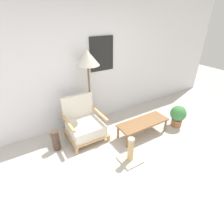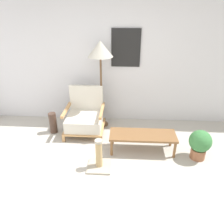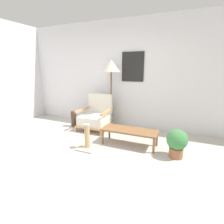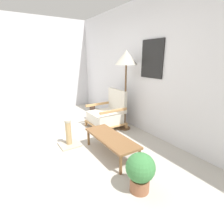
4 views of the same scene
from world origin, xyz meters
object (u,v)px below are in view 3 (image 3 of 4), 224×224
at_px(floor_lamp, 111,68).
at_px(scratching_post, 87,141).
at_px(potted_plant, 177,142).
at_px(vase, 74,119).
at_px(armchair, 96,117).
at_px(coffee_table, 130,131).

relative_size(floor_lamp, scratching_post, 3.45).
bearing_deg(potted_plant, vase, 165.65).
distance_m(potted_plant, scratching_post, 1.64).
distance_m(armchair, potted_plant, 2.13).
bearing_deg(coffee_table, floor_lamp, 132.00).
bearing_deg(vase, armchair, 6.70).
bearing_deg(potted_plant, floor_lamp, 148.62).
height_order(armchair, coffee_table, armchair).
distance_m(armchair, floor_lamp, 1.27).
bearing_deg(coffee_table, armchair, 151.69).
distance_m(armchair, coffee_table, 1.24).
relative_size(armchair, potted_plant, 1.71).
bearing_deg(floor_lamp, potted_plant, -31.38).
distance_m(coffee_table, vase, 1.80).
bearing_deg(scratching_post, armchair, 110.24).
xyz_separation_m(armchair, potted_plant, (2.00, -0.75, -0.03)).
distance_m(floor_lamp, coffee_table, 1.70).
bearing_deg(floor_lamp, coffee_table, -48.00).
relative_size(coffee_table, scratching_post, 2.24).
relative_size(armchair, floor_lamp, 0.51).
relative_size(floor_lamp, coffee_table, 1.54).
height_order(armchair, scratching_post, armchair).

